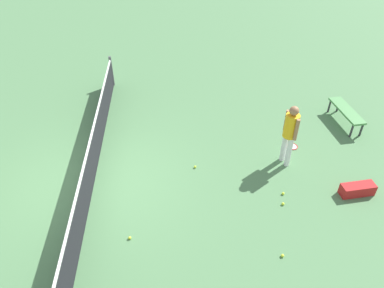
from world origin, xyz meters
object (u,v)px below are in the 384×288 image
Objects in this scene: tennis_racket_near_player at (292,147)px; tennis_ball_baseline at (130,238)px; tennis_ball_stray_left at (283,204)px; courtside_bench at (346,112)px; tennis_ball_near_player at (282,256)px; player_near_side at (290,131)px; tennis_ball_midcourt at (195,167)px; equipment_bag at (359,189)px; tennis_ball_by_net at (283,193)px.

tennis_ball_baseline reaches higher than tennis_racket_near_player.
tennis_ball_stray_left is 4.15m from courtside_bench.
tennis_ball_near_player is 5.46m from courtside_bench.
tennis_ball_midcourt is at bearing 91.27° from player_near_side.
tennis_ball_baseline is 3.51m from tennis_ball_stray_left.
tennis_racket_near_player is 8.72× the size of tennis_ball_baseline.
equipment_bag is (1.58, -2.25, 0.11)m from tennis_ball_near_player.
courtside_bench is at bearing -54.13° from player_near_side.
courtside_bench is (2.80, -2.62, 0.38)m from tennis_ball_by_net.
tennis_ball_midcourt is at bearing 103.64° from tennis_racket_near_player.
tennis_racket_near_player is 3.65m from tennis_ball_near_player.
player_near_side is 25.76× the size of tennis_ball_midcourt.
tennis_ball_stray_left is at bearing 158.46° from tennis_racket_near_player.
tennis_ball_midcourt is 2.37m from tennis_ball_stray_left.
courtside_bench reaches higher than tennis_racket_near_player.
tennis_ball_midcourt and tennis_ball_stray_left have the same top height.
tennis_racket_near_player is at bearing -76.36° from tennis_ball_midcourt.
tennis_ball_baseline is 0.04× the size of courtside_bench.
courtside_bench is (3.12, -2.71, 0.38)m from tennis_ball_stray_left.
equipment_bag is at bearing -150.94° from tennis_racket_near_player.
tennis_ball_midcourt is at bearing 110.20° from courtside_bench.
tennis_ball_by_net is (1.68, -0.48, 0.00)m from tennis_ball_near_player.
tennis_ball_stray_left is at bearing 163.54° from player_near_side.
player_near_side is 2.95× the size of tennis_racket_near_player.
tennis_ball_by_net is (-1.76, 0.73, 0.02)m from tennis_racket_near_player.
courtside_bench is 1.86× the size of equipment_bag.
courtside_bench reaches higher than equipment_bag.
courtside_bench is at bearing -16.46° from equipment_bag.
equipment_bag is (-2.90, 0.86, -0.28)m from courtside_bench.
tennis_ball_stray_left is at bearing -78.46° from tennis_ball_baseline.
courtside_bench is at bearing -58.13° from tennis_ball_baseline.
tennis_racket_near_player is at bearing -21.54° from tennis_ball_stray_left.
player_near_side is 2.06× the size of equipment_bag.
tennis_ball_midcourt is at bearing 53.19° from tennis_ball_stray_left.
courtside_bench reaches higher than tennis_ball_midcourt.
tennis_racket_near_player is at bearing -32.44° from player_near_side.
equipment_bag reaches higher than tennis_ball_near_player.
tennis_ball_baseline is at bearing 106.19° from tennis_ball_by_net.
tennis_ball_by_net and tennis_ball_midcourt have the same top height.
player_near_side is at bearing 48.64° from equipment_bag.
tennis_ball_near_player is at bearing 160.60° from tennis_racket_near_player.
tennis_ball_midcourt is 0.08× the size of equipment_bag.
player_near_side is at bearing 125.87° from courtside_bench.
courtside_bench is (1.65, -2.28, -0.59)m from player_near_side.
tennis_ball_by_net is 1.00× the size of tennis_ball_stray_left.
tennis_ball_baseline is 7.25m from courtside_bench.
courtside_bench reaches higher than tennis_ball_baseline.
tennis_ball_near_player is 3.16m from tennis_ball_midcourt.
tennis_racket_near_player is 8.72× the size of tennis_ball_midcourt.
player_near_side is 25.76× the size of tennis_ball_baseline.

